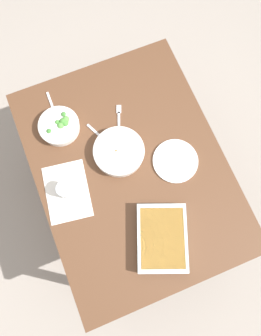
% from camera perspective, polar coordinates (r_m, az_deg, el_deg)
% --- Properties ---
extents(ground_plane, '(6.00, 6.00, 0.00)m').
position_cam_1_polar(ground_plane, '(2.22, 0.00, -4.74)').
color(ground_plane, '#9E9389').
extents(dining_table, '(1.20, 0.90, 0.74)m').
position_cam_1_polar(dining_table, '(1.58, 0.00, -0.81)').
color(dining_table, brown).
rests_on(dining_table, ground_plane).
extents(placemat, '(0.31, 0.24, 0.00)m').
position_cam_1_polar(placemat, '(1.50, -11.60, -4.29)').
color(placemat, silver).
rests_on(placemat, dining_table).
extents(stew_bowl, '(0.25, 0.25, 0.06)m').
position_cam_1_polar(stew_bowl, '(1.48, -2.17, 3.02)').
color(stew_bowl, white).
rests_on(stew_bowl, dining_table).
extents(broccoli_bowl, '(0.20, 0.20, 0.07)m').
position_cam_1_polar(broccoli_bowl, '(1.57, -12.99, 7.58)').
color(broccoli_bowl, white).
rests_on(broccoli_bowl, dining_table).
extents(baking_dish, '(0.36, 0.32, 0.06)m').
position_cam_1_polar(baking_dish, '(1.42, 5.82, -12.72)').
color(baking_dish, silver).
rests_on(baking_dish, dining_table).
extents(drink_cup, '(0.07, 0.07, 0.08)m').
position_cam_1_polar(drink_cup, '(1.46, -11.88, -4.03)').
color(drink_cup, '#B2BCC6').
rests_on(drink_cup, dining_table).
extents(side_plate, '(0.22, 0.22, 0.01)m').
position_cam_1_polar(side_plate, '(1.51, 8.28, 1.29)').
color(side_plate, white).
rests_on(side_plate, dining_table).
extents(spoon_by_stew, '(0.17, 0.09, 0.01)m').
position_cam_1_polar(spoon_by_stew, '(1.54, -5.02, 5.32)').
color(spoon_by_stew, silver).
rests_on(spoon_by_stew, dining_table).
extents(spoon_by_broccoli, '(0.18, 0.03, 0.01)m').
position_cam_1_polar(spoon_by_broccoli, '(1.63, -13.93, 10.16)').
color(spoon_by_broccoli, silver).
rests_on(spoon_by_broccoli, dining_table).
extents(fork_on_table, '(0.17, 0.08, 0.01)m').
position_cam_1_polar(fork_on_table, '(1.57, -2.16, 9.08)').
color(fork_on_table, silver).
rests_on(fork_on_table, dining_table).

